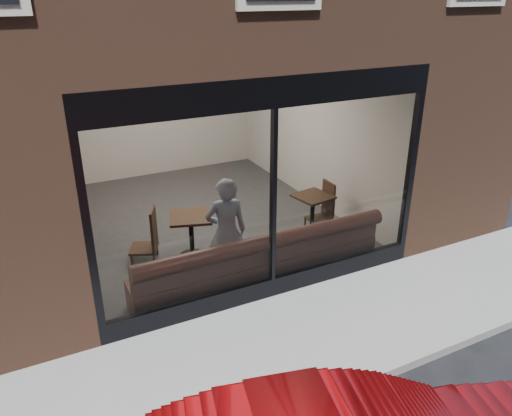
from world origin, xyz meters
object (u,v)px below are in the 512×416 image
banquette (260,270)px  person (226,232)px  cafe_chair_left (144,248)px  cafe_table_right (313,196)px  cafe_table_left (190,217)px  cafe_chair_right (319,219)px

banquette → person: bearing=149.3°
cafe_chair_left → cafe_table_right: bearing=-162.7°
cafe_table_left → cafe_table_right: size_ratio=1.11×
banquette → cafe_chair_right: (1.81, 1.10, 0.01)m
cafe_table_left → cafe_chair_left: 0.94m
banquette → cafe_table_left: (-0.64, 1.24, 0.52)m
cafe_chair_left → cafe_chair_right: 3.23m
cafe_table_left → cafe_chair_left: bearing=165.2°
cafe_table_right → cafe_chair_left: bearing=173.0°
cafe_table_left → person: bearing=-77.8°
person → cafe_chair_right: bearing=-146.9°
cafe_table_left → banquette: bearing=-62.7°
cafe_chair_right → cafe_table_left: bearing=-1.8°
cafe_table_left → cafe_table_right: (2.28, -0.17, 0.00)m
banquette → cafe_table_left: bearing=117.3°
person → cafe_table_right: 2.23m
person → cafe_chair_right: size_ratio=4.42×
banquette → cafe_chair_right: banquette is taller
banquette → cafe_chair_left: bearing=134.2°
cafe_table_right → cafe_table_left: bearing=175.7°
cafe_chair_right → person: bearing=22.3°
cafe_table_left → cafe_chair_left: size_ratio=1.54×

